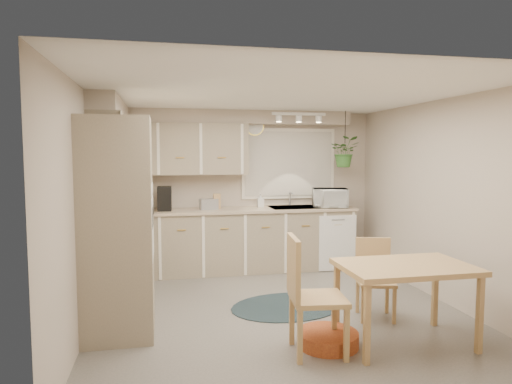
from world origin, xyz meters
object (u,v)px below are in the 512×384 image
microwave (330,196)px  braided_rug (287,306)px  pet_bed (328,339)px  dining_table (405,304)px  chair_left (318,295)px  chair_back (376,280)px

microwave → braided_rug: bearing=-111.2°
pet_bed → dining_table: bearing=-6.8°
chair_left → pet_bed: size_ratio=1.85×
chair_left → microwave: size_ratio=2.00×
dining_table → chair_back: chair_back is taller
braided_rug → pet_bed: bearing=-85.6°
chair_left → microwave: (1.17, 2.83, 0.59)m
chair_left → pet_bed: (0.14, 0.12, -0.46)m
pet_bed → microwave: microwave is taller
chair_back → microwave: 2.27m
dining_table → pet_bed: dining_table is taller
dining_table → chair_left: size_ratio=1.14×
chair_back → microwave: (0.28, 2.14, 0.70)m
braided_rug → microwave: bearing=55.2°
braided_rug → microwave: microwave is taller
chair_left → braided_rug: bearing=-176.2°
chair_back → pet_bed: (-0.75, -0.57, -0.36)m
dining_table → braided_rug: 1.48m
dining_table → chair_left: (-0.85, -0.03, 0.15)m
chair_back → braided_rug: 1.07m
dining_table → pet_bed: size_ratio=2.10×
chair_left → braided_rug: 1.32m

